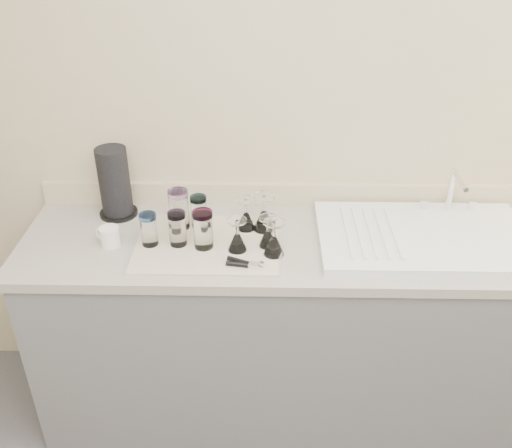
{
  "coord_description": "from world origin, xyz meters",
  "views": [
    {
      "loc": [
        -0.07,
        -0.69,
        2.1
      ],
      "look_at": [
        -0.1,
        1.15,
        1.0
      ],
      "focal_mm": 40.0,
      "sensor_mm": 36.0,
      "label": 1
    }
  ],
  "objects_px": {
    "tumbler_blue": "(177,228)",
    "can_opener": "(245,264)",
    "tumbler_lavender": "(203,229)",
    "goblet_front_right": "(268,236)",
    "goblet_back_right": "(264,218)",
    "paper_towel_roll": "(115,183)",
    "sink_unit": "(424,236)",
    "goblet_back_left": "(246,219)",
    "white_mug": "(109,236)",
    "goblet_front_left": "(237,240)",
    "tumbler_cyan": "(179,209)",
    "goblet_extra": "(274,243)",
    "tumbler_magenta": "(149,229)",
    "tumbler_purple": "(199,211)"
  },
  "relations": [
    {
      "from": "tumbler_blue",
      "to": "can_opener",
      "type": "xyz_separation_m",
      "value": [
        0.26,
        -0.14,
        -0.06
      ]
    },
    {
      "from": "tumbler_lavender",
      "to": "goblet_front_right",
      "type": "distance_m",
      "value": 0.25
    },
    {
      "from": "goblet_back_right",
      "to": "goblet_front_right",
      "type": "relative_size",
      "value": 1.23
    },
    {
      "from": "goblet_front_right",
      "to": "paper_towel_roll",
      "type": "bearing_deg",
      "value": 159.0
    },
    {
      "from": "sink_unit",
      "to": "goblet_back_right",
      "type": "relative_size",
      "value": 5.37
    },
    {
      "from": "goblet_back_right",
      "to": "sink_unit",
      "type": "bearing_deg",
      "value": -5.69
    },
    {
      "from": "paper_towel_roll",
      "to": "goblet_back_left",
      "type": "bearing_deg",
      "value": -12.1
    },
    {
      "from": "sink_unit",
      "to": "paper_towel_roll",
      "type": "xyz_separation_m",
      "value": [
        -1.24,
        0.18,
        0.13
      ]
    },
    {
      "from": "goblet_back_left",
      "to": "white_mug",
      "type": "bearing_deg",
      "value": -166.89
    },
    {
      "from": "goblet_back_left",
      "to": "goblet_front_left",
      "type": "xyz_separation_m",
      "value": [
        -0.03,
        -0.16,
        -0.0
      ]
    },
    {
      "from": "tumbler_cyan",
      "to": "paper_towel_roll",
      "type": "relative_size",
      "value": 0.55
    },
    {
      "from": "tumbler_lavender",
      "to": "goblet_extra",
      "type": "distance_m",
      "value": 0.27
    },
    {
      "from": "tumbler_blue",
      "to": "paper_towel_roll",
      "type": "relative_size",
      "value": 0.46
    },
    {
      "from": "goblet_front_left",
      "to": "paper_towel_roll",
      "type": "xyz_separation_m",
      "value": [
        -0.52,
        0.27,
        0.09
      ]
    },
    {
      "from": "tumbler_cyan",
      "to": "goblet_back_left",
      "type": "xyz_separation_m",
      "value": [
        0.27,
        -0.0,
        -0.04
      ]
    },
    {
      "from": "tumbler_lavender",
      "to": "goblet_back_left",
      "type": "xyz_separation_m",
      "value": [
        0.16,
        0.14,
        -0.03
      ]
    },
    {
      "from": "can_opener",
      "to": "paper_towel_roll",
      "type": "distance_m",
      "value": 0.68
    },
    {
      "from": "tumbler_magenta",
      "to": "goblet_front_right",
      "type": "distance_m",
      "value": 0.45
    },
    {
      "from": "sink_unit",
      "to": "goblet_front_right",
      "type": "relative_size",
      "value": 6.58
    },
    {
      "from": "tumbler_purple",
      "to": "goblet_extra",
      "type": "xyz_separation_m",
      "value": [
        0.3,
        -0.2,
        -0.02
      ]
    },
    {
      "from": "sink_unit",
      "to": "can_opener",
      "type": "distance_m",
      "value": 0.72
    },
    {
      "from": "tumbler_blue",
      "to": "tumbler_magenta",
      "type": "bearing_deg",
      "value": -178.42
    },
    {
      "from": "goblet_back_right",
      "to": "goblet_back_left",
      "type": "bearing_deg",
      "value": 175.61
    },
    {
      "from": "paper_towel_roll",
      "to": "goblet_front_left",
      "type": "bearing_deg",
      "value": -27.94
    },
    {
      "from": "tumbler_lavender",
      "to": "goblet_back_right",
      "type": "distance_m",
      "value": 0.27
    },
    {
      "from": "tumbler_cyan",
      "to": "goblet_extra",
      "type": "relative_size",
      "value": 1.17
    },
    {
      "from": "tumbler_cyan",
      "to": "goblet_front_left",
      "type": "distance_m",
      "value": 0.29
    },
    {
      "from": "white_mug",
      "to": "tumbler_magenta",
      "type": "bearing_deg",
      "value": -1.18
    },
    {
      "from": "sink_unit",
      "to": "goblet_back_left",
      "type": "relative_size",
      "value": 6.21
    },
    {
      "from": "tumbler_cyan",
      "to": "tumbler_lavender",
      "type": "bearing_deg",
      "value": -52.27
    },
    {
      "from": "tumbler_cyan",
      "to": "tumbler_lavender",
      "type": "relative_size",
      "value": 1.07
    },
    {
      "from": "goblet_back_left",
      "to": "goblet_back_right",
      "type": "relative_size",
      "value": 0.87
    },
    {
      "from": "tumbler_lavender",
      "to": "goblet_front_right",
      "type": "height_order",
      "value": "tumbler_lavender"
    },
    {
      "from": "goblet_front_right",
      "to": "paper_towel_roll",
      "type": "height_order",
      "value": "paper_towel_roll"
    },
    {
      "from": "tumbler_purple",
      "to": "tumbler_blue",
      "type": "relative_size",
      "value": 0.96
    },
    {
      "from": "tumbler_magenta",
      "to": "paper_towel_roll",
      "type": "relative_size",
      "value": 0.44
    },
    {
      "from": "tumbler_cyan",
      "to": "tumbler_magenta",
      "type": "xyz_separation_m",
      "value": [
        -0.1,
        -0.13,
        -0.02
      ]
    },
    {
      "from": "goblet_front_left",
      "to": "white_mug",
      "type": "height_order",
      "value": "goblet_front_left"
    },
    {
      "from": "sink_unit",
      "to": "white_mug",
      "type": "xyz_separation_m",
      "value": [
        -1.22,
        -0.05,
        0.02
      ]
    },
    {
      "from": "paper_towel_roll",
      "to": "white_mug",
      "type": "bearing_deg",
      "value": -84.91
    },
    {
      "from": "paper_towel_roll",
      "to": "sink_unit",
      "type": "bearing_deg",
      "value": -8.44
    },
    {
      "from": "tumbler_cyan",
      "to": "can_opener",
      "type": "height_order",
      "value": "tumbler_cyan"
    },
    {
      "from": "tumbler_blue",
      "to": "goblet_back_left",
      "type": "xyz_separation_m",
      "value": [
        0.26,
        0.12,
        -0.03
      ]
    },
    {
      "from": "tumbler_blue",
      "to": "goblet_back_right",
      "type": "height_order",
      "value": "goblet_back_right"
    },
    {
      "from": "goblet_back_left",
      "to": "goblet_front_left",
      "type": "relative_size",
      "value": 1.01
    },
    {
      "from": "goblet_back_right",
      "to": "white_mug",
      "type": "relative_size",
      "value": 1.34
    },
    {
      "from": "goblet_back_left",
      "to": "goblet_back_right",
      "type": "xyz_separation_m",
      "value": [
        0.07,
        -0.01,
        0.01
      ]
    },
    {
      "from": "goblet_back_left",
      "to": "goblet_back_right",
      "type": "distance_m",
      "value": 0.07
    },
    {
      "from": "sink_unit",
      "to": "tumbler_lavender",
      "type": "distance_m",
      "value": 0.86
    },
    {
      "from": "tumbler_purple",
      "to": "tumbler_blue",
      "type": "bearing_deg",
      "value": -116.2
    }
  ]
}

